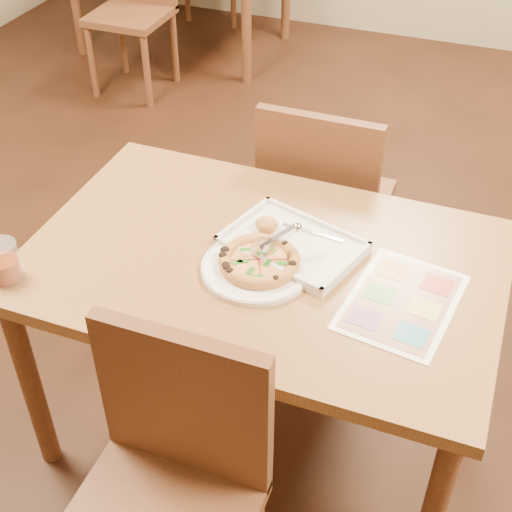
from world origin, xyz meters
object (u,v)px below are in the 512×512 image
(plate, at_px, (256,268))
(pizza, at_px, (259,261))
(chair_far, at_px, (322,190))
(glass_tumbler, at_px, (4,264))
(chair_near, at_px, (170,466))
(menu, at_px, (402,302))
(dining_table, at_px, (263,281))
(pizza_cutter, at_px, (275,241))
(appetizer_tray, at_px, (290,244))

(plate, distance_m, pizza, 0.02)
(chair_far, distance_m, glass_tumbler, 1.12)
(chair_near, xyz_separation_m, menu, (0.40, 0.56, 0.16))
(dining_table, bearing_deg, pizza_cutter, -19.96)
(chair_far, relative_size, plate, 1.59)
(dining_table, relative_size, chair_far, 2.77)
(dining_table, relative_size, menu, 3.59)
(dining_table, xyz_separation_m, pizza, (0.01, -0.05, 0.11))
(plate, relative_size, pizza_cutter, 2.77)
(chair_near, xyz_separation_m, appetizer_tray, (0.06, 0.67, 0.17))
(dining_table, distance_m, plate, 0.11)
(pizza_cutter, bearing_deg, appetizer_tray, 33.45)
(chair_far, distance_m, menu, 0.77)
(appetizer_tray, bearing_deg, chair_far, 96.03)
(pizza, bearing_deg, glass_tumbler, -155.95)
(appetizer_tray, relative_size, glass_tumbler, 3.78)
(menu, bearing_deg, appetizer_tray, 161.84)
(appetizer_tray, bearing_deg, glass_tumbler, -149.43)
(pizza, bearing_deg, dining_table, 99.45)
(glass_tumbler, bearing_deg, pizza, 24.05)
(chair_far, distance_m, pizza, 0.67)
(pizza, distance_m, glass_tumbler, 0.67)
(plate, bearing_deg, chair_far, 90.17)
(chair_near, xyz_separation_m, plate, (0.00, 0.54, 0.16))
(chair_near, bearing_deg, chair_far, 90.00)
(pizza, relative_size, glass_tumbler, 1.98)
(dining_table, distance_m, menu, 0.41)
(chair_near, distance_m, appetizer_tray, 0.69)
(glass_tumbler, bearing_deg, dining_table, 27.96)
(chair_far, bearing_deg, pizza, 90.70)
(chair_far, relative_size, pizza_cutter, 4.40)
(pizza_cutter, relative_size, menu, 0.30)
(pizza, bearing_deg, appetizer_tray, 67.58)
(chair_far, bearing_deg, dining_table, 90.00)
(dining_table, bearing_deg, chair_far, 90.00)
(chair_near, height_order, appetizer_tray, chair_near)
(dining_table, height_order, chair_near, chair_near)
(plate, relative_size, glass_tumbler, 2.66)
(chair_far, bearing_deg, chair_near, 90.00)
(pizza_cutter, bearing_deg, pizza, -177.09)
(dining_table, bearing_deg, pizza, -80.55)
(chair_far, relative_size, pizza, 2.13)
(dining_table, height_order, plate, plate)
(plate, relative_size, appetizer_tray, 0.70)
(menu, bearing_deg, chair_far, 121.58)
(pizza, height_order, menu, pizza)
(dining_table, relative_size, appetizer_tray, 3.08)
(dining_table, xyz_separation_m, appetizer_tray, (0.06, 0.07, 0.10))
(chair_near, relative_size, chair_far, 1.00)
(chair_near, height_order, pizza, chair_near)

